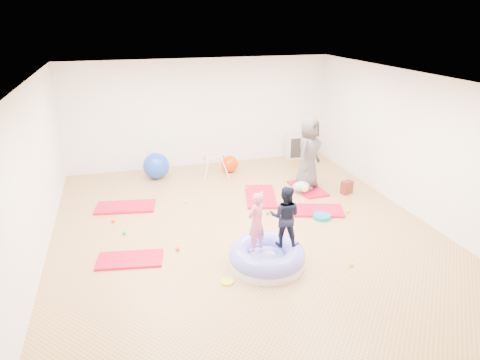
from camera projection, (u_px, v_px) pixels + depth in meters
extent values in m
cube|color=tan|center=(244.00, 230.00, 8.12)|extent=(7.00, 8.00, 0.01)
cube|color=silver|center=(245.00, 80.00, 7.11)|extent=(7.00, 8.00, 0.01)
cube|color=white|center=(201.00, 113.00, 11.20)|extent=(7.00, 0.01, 2.80)
cube|color=white|center=(366.00, 289.00, 4.03)|extent=(7.00, 0.01, 2.80)
cube|color=white|center=(31.00, 179.00, 6.71)|extent=(0.01, 8.00, 2.80)
cube|color=white|center=(413.00, 144.00, 8.51)|extent=(0.01, 8.00, 2.80)
cube|color=#C50233|center=(130.00, 260.00, 7.08)|extent=(1.14, 0.70, 0.04)
cube|color=#C50233|center=(125.00, 207.00, 9.01)|extent=(1.30, 0.80, 0.05)
cube|color=#C50233|center=(261.00, 196.00, 9.54)|extent=(0.93, 1.39, 0.05)
cube|color=#C50233|center=(314.00, 210.00, 8.85)|extent=(1.32, 0.94, 0.05)
cube|color=#C50233|center=(308.00, 188.00, 9.98)|extent=(0.62, 1.14, 0.05)
cylinder|color=silver|center=(267.00, 261.00, 6.95)|extent=(1.20, 1.20, 0.14)
torus|color=#696BE0|center=(267.00, 254.00, 6.91)|extent=(1.24, 1.24, 0.33)
ellipsoid|color=#696BE0|center=(267.00, 259.00, 6.94)|extent=(0.66, 0.66, 0.30)
imported|color=#DA608B|center=(256.00, 219.00, 6.64)|extent=(0.43, 0.39, 0.98)
imported|color=black|center=(285.00, 214.00, 6.77)|extent=(0.62, 0.57, 1.02)
imported|color=#484848|center=(308.00, 153.00, 9.72)|extent=(0.96, 0.93, 1.65)
ellipsoid|color=#A2BEE1|center=(301.00, 186.00, 9.73)|extent=(0.40, 0.26, 0.23)
sphere|color=#F6B07C|center=(305.00, 188.00, 9.56)|extent=(0.19, 0.19, 0.19)
sphere|color=#D3DF1B|center=(352.00, 264.00, 6.92)|extent=(0.07, 0.07, 0.07)
sphere|color=green|center=(124.00, 233.00, 7.92)|extent=(0.07, 0.07, 0.07)
sphere|color=green|center=(258.00, 240.00, 7.66)|extent=(0.07, 0.07, 0.07)
sphere|color=red|center=(113.00, 221.00, 8.37)|extent=(0.07, 0.07, 0.07)
sphere|color=red|center=(178.00, 249.00, 7.37)|extent=(0.07, 0.07, 0.07)
sphere|color=green|center=(268.00, 213.00, 8.71)|extent=(0.07, 0.07, 0.07)
sphere|color=#D3DF1B|center=(348.00, 211.00, 8.80)|extent=(0.07, 0.07, 0.07)
sphere|color=#D3DF1B|center=(185.00, 201.00, 9.26)|extent=(0.07, 0.07, 0.07)
sphere|color=green|center=(247.00, 189.00, 9.93)|extent=(0.07, 0.07, 0.07)
sphere|color=#D3DF1B|center=(262.00, 193.00, 9.68)|extent=(0.07, 0.07, 0.07)
sphere|color=#1943B6|center=(156.00, 166.00, 10.55)|extent=(0.65, 0.65, 0.65)
sphere|color=#F02F01|center=(230.00, 164.00, 11.01)|extent=(0.44, 0.44, 0.44)
cylinder|color=silver|center=(207.00, 169.00, 10.48)|extent=(0.19, 0.19, 0.50)
cylinder|color=silver|center=(203.00, 164.00, 10.86)|extent=(0.19, 0.19, 0.50)
cylinder|color=silver|center=(225.00, 168.00, 10.60)|extent=(0.19, 0.19, 0.50)
cylinder|color=silver|center=(221.00, 162.00, 10.98)|extent=(0.19, 0.19, 0.50)
cylinder|color=silver|center=(214.00, 158.00, 10.65)|extent=(0.48, 0.03, 0.03)
sphere|color=red|center=(204.00, 158.00, 10.59)|extent=(0.06, 0.06, 0.06)
sphere|color=#1943B6|center=(223.00, 157.00, 10.72)|extent=(0.06, 0.06, 0.06)
cube|color=silver|center=(298.00, 146.00, 12.10)|extent=(0.65, 0.32, 0.65)
cube|color=#282828|center=(300.00, 148.00, 11.97)|extent=(0.56, 0.02, 0.56)
cube|color=silver|center=(298.00, 147.00, 12.06)|extent=(0.02, 0.22, 0.58)
cube|color=silver|center=(298.00, 147.00, 12.06)|extent=(0.58, 0.22, 0.02)
cylinder|color=#0B7785|center=(322.00, 217.00, 8.55)|extent=(0.35, 0.35, 0.08)
cube|color=#A61F11|center=(347.00, 187.00, 9.71)|extent=(0.29, 0.22, 0.30)
cylinder|color=#D3DF1B|center=(227.00, 282.00, 6.51)|extent=(0.21, 0.21, 0.03)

